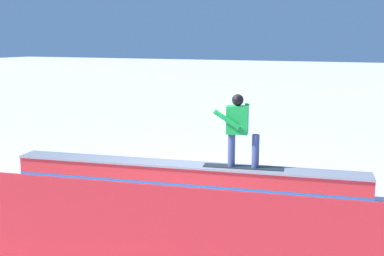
# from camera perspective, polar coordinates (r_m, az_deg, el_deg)

# --- Properties ---
(ground_plane) EXTENTS (120.00, 120.00, 0.00)m
(ground_plane) POSITION_cam_1_polar(r_m,az_deg,el_deg) (9.43, -0.94, -7.39)
(ground_plane) COLOR white
(grind_box) EXTENTS (7.02, 1.72, 0.52)m
(grind_box) POSITION_cam_1_polar(r_m,az_deg,el_deg) (9.36, -0.95, -6.00)
(grind_box) COLOR red
(grind_box) RESTS_ON ground_plane
(snowboarder) EXTENTS (1.54, 0.62, 1.40)m
(snowboarder) POSITION_cam_1_polar(r_m,az_deg,el_deg) (8.89, 5.71, -0.03)
(snowboarder) COLOR #222A2D
(snowboarder) RESTS_ON grind_box
(safety_fence) EXTENTS (12.27, 2.18, 1.24)m
(safety_fence) POSITION_cam_1_polar(r_m,az_deg,el_deg) (6.27, -15.72, -11.20)
(safety_fence) COLOR red
(safety_fence) RESTS_ON ground_plane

